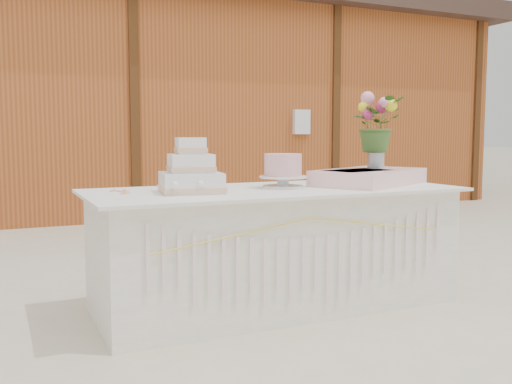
{
  "coord_description": "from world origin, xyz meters",
  "views": [
    {
      "loc": [
        -1.64,
        -3.27,
        1.11
      ],
      "look_at": [
        0.0,
        0.3,
        0.72
      ],
      "focal_mm": 40.0,
      "sensor_mm": 36.0,
      "label": 1
    }
  ],
  "objects": [
    {
      "name": "barn",
      "position": [
        -0.01,
        5.99,
        1.68
      ],
      "size": [
        12.6,
        4.6,
        3.3
      ],
      "color": "#A04C21",
      "rests_on": "ground"
    },
    {
      "name": "ground",
      "position": [
        0.0,
        0.0,
        0.0
      ],
      "size": [
        80.0,
        80.0,
        0.0
      ],
      "primitive_type": "plane",
      "color": "beige",
      "rests_on": "ground"
    },
    {
      "name": "bouquet",
      "position": [
        0.82,
        0.05,
        1.24
      ],
      "size": [
        0.39,
        0.34,
        0.39
      ],
      "primitive_type": "imported",
      "rotation": [
        0.0,
        0.0,
        0.11
      ],
      "color": "#3B6026",
      "rests_on": "flower_vase"
    },
    {
      "name": "wedding_cake",
      "position": [
        -0.57,
        -0.01,
        0.88
      ],
      "size": [
        0.41,
        0.41,
        0.33
      ],
      "rotation": [
        0.0,
        0.0,
        -0.15
      ],
      "color": "white",
      "rests_on": "cake_table"
    },
    {
      "name": "cake_table",
      "position": [
        0.0,
        -0.0,
        0.39
      ],
      "size": [
        2.4,
        1.0,
        0.77
      ],
      "color": "white",
      "rests_on": "ground"
    },
    {
      "name": "pink_cake_stand",
      "position": [
        0.06,
        0.01,
        0.89
      ],
      "size": [
        0.31,
        0.31,
        0.22
      ],
      "color": "silver",
      "rests_on": "cake_table"
    },
    {
      "name": "loose_flowers",
      "position": [
        -0.95,
        0.08,
        0.78
      ],
      "size": [
        0.14,
        0.3,
        0.02
      ],
      "primitive_type": null,
      "rotation": [
        0.0,
        0.0,
        -0.05
      ],
      "color": "pink",
      "rests_on": "cake_table"
    },
    {
      "name": "satin_runner",
      "position": [
        0.72,
        -0.01,
        0.82
      ],
      "size": [
        0.97,
        0.82,
        0.11
      ],
      "primitive_type": "cube",
      "rotation": [
        0.0,
        0.0,
        0.47
      ],
      "color": "beige",
      "rests_on": "cake_table"
    },
    {
      "name": "flower_vase",
      "position": [
        0.82,
        0.05,
        0.96
      ],
      "size": [
        0.12,
        0.12,
        0.16
      ],
      "primitive_type": "cylinder",
      "color": "silver",
      "rests_on": "satin_runner"
    }
  ]
}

